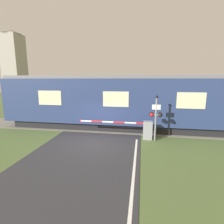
{
  "coord_description": "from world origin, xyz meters",
  "views": [
    {
      "loc": [
        2.95,
        -10.26,
        4.02
      ],
      "look_at": [
        0.89,
        1.85,
        1.68
      ],
      "focal_mm": 28.0,
      "sensor_mm": 36.0,
      "label": 1
    }
  ],
  "objects": [
    {
      "name": "crossing_barrier",
      "position": [
        3.07,
        1.25,
        0.69
      ],
      "size": [
        5.06,
        0.44,
        1.24
      ],
      "color": "gray",
      "rests_on": "ground_plane"
    },
    {
      "name": "signal_post",
      "position": [
        3.9,
        1.05,
        1.71
      ],
      "size": [
        0.84,
        0.26,
        3.0
      ],
      "color": "gray",
      "rests_on": "ground_plane"
    },
    {
      "name": "track_bed",
      "position": [
        0.0,
        3.56,
        0.02
      ],
      "size": [
        36.0,
        3.2,
        0.13
      ],
      "color": "slate",
      "rests_on": "ground_plane"
    },
    {
      "name": "ground_plane",
      "position": [
        0.0,
        0.0,
        0.0
      ],
      "size": [
        80.0,
        80.0,
        0.0
      ],
      "primitive_type": "plane",
      "color": "#4C6033"
    },
    {
      "name": "distant_building",
      "position": [
        -21.32,
        20.68,
        6.56
      ],
      "size": [
        3.65,
        3.65,
        12.97
      ],
      "color": "#9E998E",
      "rests_on": "ground_plane"
    },
    {
      "name": "train",
      "position": [
        1.11,
        3.56,
        2.19
      ],
      "size": [
        18.65,
        2.87,
        4.28
      ],
      "color": "black",
      "rests_on": "ground_plane"
    }
  ]
}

